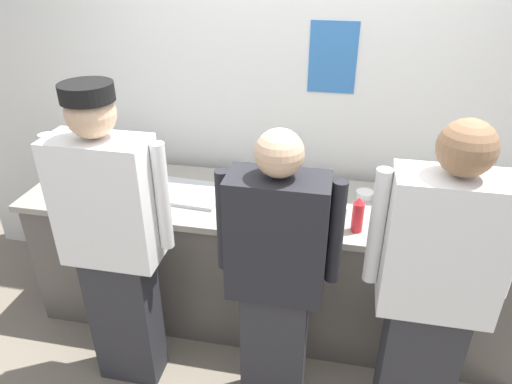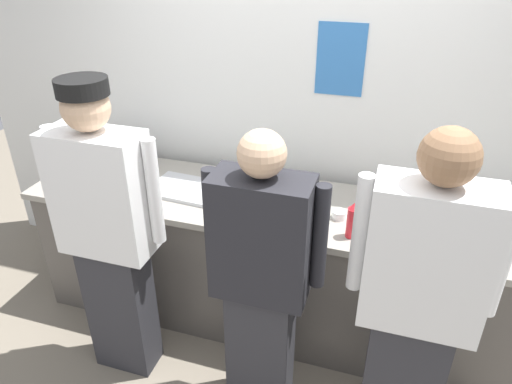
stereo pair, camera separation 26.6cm
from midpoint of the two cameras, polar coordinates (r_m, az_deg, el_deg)
The scene contains 16 objects.
ground_plane at distance 3.11m, azimuth 2.62°, elevation -19.59°, with size 9.00×9.00×0.00m, color slate.
wall_back at distance 3.08m, azimuth 7.72°, elevation 12.11°, with size 4.88×0.11×2.91m.
prep_counter at distance 3.08m, azimuth 4.74°, elevation -8.64°, with size 3.11×0.75×0.91m.
chef_near_left at distance 2.56m, azimuth -14.75°, elevation -4.76°, with size 0.63×0.24×1.77m.
chef_center at distance 2.31m, azimuth 3.98°, elevation -10.56°, with size 0.60×0.24×1.63m.
chef_far_right at distance 2.24m, azimuth 22.36°, elevation -12.66°, with size 0.63×0.24×1.73m.
plate_stack_front at distance 2.85m, azimuth 6.71°, elevation -0.57°, with size 0.21×0.21×0.06m.
mixing_bowl_steel at distance 3.26m, azimuth -13.35°, elevation 3.40°, with size 0.33×0.33×0.12m, color #B7BABF.
sheet_tray at distance 2.96m, azimuth -5.82°, elevation 0.31°, with size 0.47×0.32×0.02m, color #B7BABF.
squeeze_bottle_primary at distance 2.54m, azimuth 14.63°, elevation -3.48°, with size 0.06×0.06×0.21m.
squeeze_bottle_secondary at distance 2.68m, azimuth -0.02°, elevation -0.81°, with size 0.06×0.06×0.19m.
squeeze_bottle_spare at distance 2.61m, azimuth 21.97°, elevation -3.92°, with size 0.06×0.06×0.20m.
ramekin_green_sauce at distance 2.73m, azimuth 27.12°, elevation -5.37°, with size 0.10×0.10×0.05m.
ramekin_orange_sauce at distance 2.72m, azimuth 12.86°, elevation -2.75°, with size 0.08×0.08×0.05m.
ramekin_red_sauce at distance 2.92m, azimuth 15.96°, elevation -1.00°, with size 0.11×0.11×0.04m.
deli_cup at distance 2.99m, azimuth 5.11°, elevation 1.30°, with size 0.09×0.09×0.09m, color white.
Camera 2 is at (0.62, -1.98, 2.32)m, focal length 32.89 mm.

